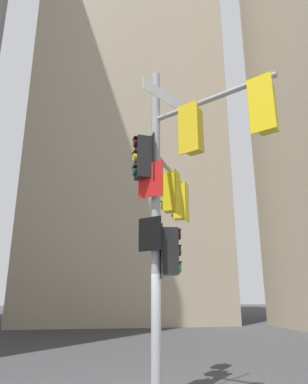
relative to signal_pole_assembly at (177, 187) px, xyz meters
name	(u,v)px	position (x,y,z in m)	size (l,w,h in m)	color
building_mid_block	(126,67)	(0.41, 23.26, 20.17)	(15.09, 15.09, 49.24)	tan
signal_pole_assembly	(177,187)	(0.00, 0.00, 0.00)	(2.58, 4.43, 7.37)	#9EA0A3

